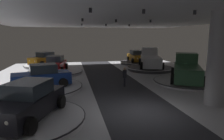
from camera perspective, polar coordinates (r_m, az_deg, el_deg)
The scene contains 18 objects.
ground at distance 11.04m, azimuth 8.56°, elevation -12.06°, with size 24.00×44.00×0.06m.
ceiling_with_spotlights at distance 10.36m, azimuth 9.37°, elevation 17.92°, with size 24.00×44.00×0.39m.
column_right at distance 12.90m, azimuth 28.52°, elevation 2.76°, with size 1.10×1.10×5.50m.
display_platform_near_left at distance 10.19m, azimuth -23.08°, elevation -13.44°, with size 5.25×5.25×0.32m.
display_car_near_left at distance 9.90m, azimuth -23.34°, elevation -8.52°, with size 3.33×4.57×1.71m.
display_platform_far_left at distance 22.75m, azimuth -16.19°, elevation -0.55°, with size 6.01×6.01×0.24m.
display_car_far_left at distance 22.64m, azimuth -16.28°, elevation 1.62°, with size 2.70×4.41×1.71m.
display_platform_mid_left at distance 15.95m, azimuth -19.77°, elevation -4.95°, with size 6.12×6.12×0.29m.
display_car_mid_left at distance 15.76m, azimuth -19.85°, elevation -1.79°, with size 4.52×3.04×1.71m.
display_platform_far_right at distance 24.38m, azimuth 11.11°, elevation 0.49°, with size 5.68×5.68×0.37m.
pickup_truck_far_right at distance 24.55m, azimuth 11.12°, elevation 3.15°, with size 3.86×5.68×2.30m.
display_platform_mid_right at distance 18.45m, azimuth 20.89°, elevation -3.19°, with size 5.68×5.68×0.22m.
pickup_truck_mid_right at distance 18.57m, azimuth 21.03°, elevation 0.13°, with size 4.52×5.65×2.30m.
display_platform_deep_left at distance 28.21m, azimuth -19.06°, elevation 1.28°, with size 5.54×5.54×0.28m.
display_car_deep_left at distance 28.12m, azimuth -19.12°, elevation 3.08°, with size 4.04×4.40×1.71m.
display_platform_deep_right at distance 29.47m, azimuth 7.16°, elevation 2.17°, with size 4.83×4.83×0.36m.
display_car_deep_right at distance 29.40m, azimuth 7.18°, elevation 3.97°, with size 2.34×4.30×1.71m.
visitor_walking_near at distance 15.92m, azimuth 3.74°, elevation -1.67°, with size 0.32×0.32×1.59m.
Camera 1 is at (-3.63, -9.59, 4.06)m, focal length 31.17 mm.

